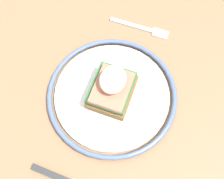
% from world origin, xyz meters
% --- Properties ---
extents(ground_plane, '(6.00, 6.00, 0.00)m').
position_xyz_m(ground_plane, '(0.00, 0.00, 0.00)').
color(ground_plane, '#B2ADA3').
extents(dining_table, '(0.84, 0.77, 0.76)m').
position_xyz_m(dining_table, '(0.00, 0.00, 0.63)').
color(dining_table, '#846042').
rests_on(dining_table, ground_plane).
extents(plate, '(0.27, 0.27, 0.02)m').
position_xyz_m(plate, '(-0.04, 0.03, 0.77)').
color(plate, white).
rests_on(plate, dining_table).
extents(sandwich, '(0.10, 0.08, 0.08)m').
position_xyz_m(sandwich, '(-0.04, 0.03, 0.81)').
color(sandwich, brown).
rests_on(sandwich, plate).
extents(fork, '(0.02, 0.14, 0.00)m').
position_xyz_m(fork, '(-0.22, 0.04, 0.77)').
color(fork, silver).
rests_on(fork, dining_table).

